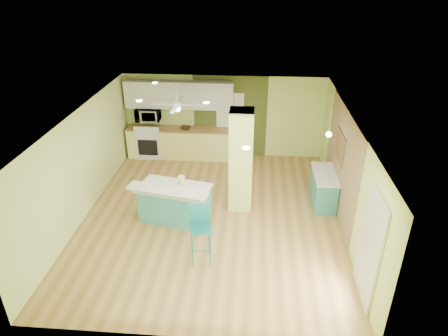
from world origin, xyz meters
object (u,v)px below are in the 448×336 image
(bar_stool, at_px, (200,224))
(fruit_bowl, at_px, (186,128))
(peninsula, at_px, (174,203))
(side_counter, at_px, (323,188))
(canister, at_px, (181,180))

(bar_stool, bearing_deg, fruit_bowl, 91.22)
(peninsula, bearing_deg, side_counter, 27.70)
(peninsula, distance_m, side_counter, 3.69)
(peninsula, height_order, fruit_bowl, fruit_bowl)
(side_counter, relative_size, fruit_bowl, 4.12)
(bar_stool, distance_m, canister, 1.67)
(canister, bearing_deg, bar_stool, -67.64)
(side_counter, xyz_separation_m, fruit_bowl, (-3.81, 2.33, 0.56))
(side_counter, height_order, canister, canister)
(fruit_bowl, distance_m, canister, 3.18)
(bar_stool, bearing_deg, peninsula, 108.93)
(peninsula, relative_size, bar_stool, 1.51)
(canister, bearing_deg, side_counter, 13.58)
(bar_stool, relative_size, canister, 6.59)
(side_counter, height_order, fruit_bowl, fruit_bowl)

